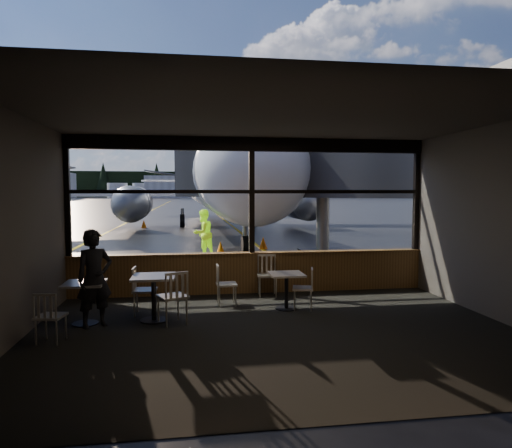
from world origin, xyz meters
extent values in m
plane|color=black|center=(0.00, 120.00, 0.00)|extent=(520.00, 520.00, 0.00)
cube|color=black|center=(0.00, -3.00, 0.01)|extent=(8.00, 6.00, 0.01)
cube|color=#38332D|center=(0.00, -3.00, 3.50)|extent=(8.00, 6.00, 0.04)
cube|color=#474039|center=(-4.00, -3.00, 1.75)|extent=(0.04, 6.00, 3.50)
cube|color=#474039|center=(4.00, -3.00, 1.75)|extent=(0.04, 6.00, 3.50)
cube|color=#474039|center=(0.00, -6.00, 1.75)|extent=(8.00, 0.04, 3.50)
cube|color=#57381A|center=(0.00, 0.00, 0.45)|extent=(8.00, 0.28, 0.90)
cube|color=black|center=(0.00, 0.00, 3.35)|extent=(8.00, 0.18, 0.30)
cube|color=black|center=(-3.95, 0.00, 2.20)|extent=(0.12, 0.12, 2.60)
cube|color=black|center=(0.00, 0.00, 2.20)|extent=(0.12, 0.12, 2.60)
cube|color=black|center=(3.95, 0.00, 2.20)|extent=(0.12, 0.12, 2.60)
cube|color=black|center=(0.00, 0.00, 2.30)|extent=(8.00, 0.10, 0.08)
imported|color=black|center=(-2.99, -2.23, 0.83)|extent=(0.73, 0.66, 1.67)
imported|color=#BFF219|center=(-0.91, 5.96, 0.84)|extent=(1.03, 1.02, 1.68)
cone|color=orange|center=(-0.27, 6.38, 0.25)|extent=(0.35, 0.35, 0.49)
cone|color=orange|center=(-4.26, 19.83, 0.25)|extent=(0.36, 0.36, 0.50)
cylinder|color=silver|center=(-30.00, 182.00, 3.00)|extent=(8.00, 8.00, 6.00)
cylinder|color=silver|center=(-20.00, 182.00, 3.00)|extent=(8.00, 8.00, 6.00)
cylinder|color=silver|center=(-10.00, 182.00, 3.00)|extent=(8.00, 8.00, 6.00)
cube|color=black|center=(0.00, 210.00, 6.00)|extent=(360.00, 3.00, 12.00)
cone|color=#FF5908|center=(1.56, 7.88, 0.25)|extent=(0.36, 0.36, 0.49)
camera|label=1|loc=(-1.40, -10.15, 2.29)|focal=32.00mm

